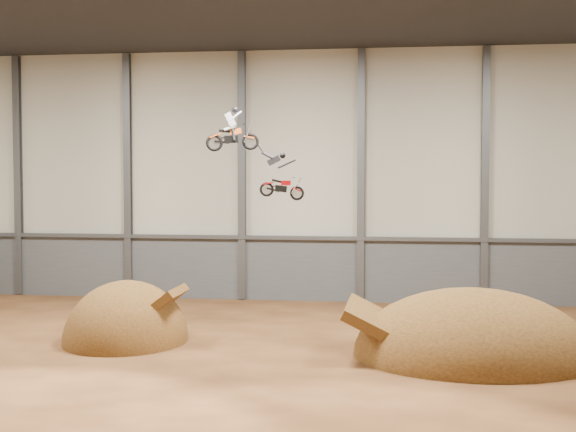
% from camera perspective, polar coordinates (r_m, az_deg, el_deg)
% --- Properties ---
extents(floor, '(40.00, 40.00, 0.00)m').
position_cam_1_polar(floor, '(30.77, -2.51, -10.35)').
color(floor, '#462712').
rests_on(floor, ground).
extents(back_wall, '(40.00, 0.10, 14.00)m').
position_cam_1_polar(back_wall, '(44.77, 0.96, 2.87)').
color(back_wall, '#BBB8A6').
rests_on(back_wall, ground).
extents(lower_band_back, '(39.80, 0.18, 3.50)m').
position_cam_1_polar(lower_band_back, '(44.99, 0.93, -3.83)').
color(lower_band_back, '#4D4F54').
rests_on(lower_band_back, ground).
extents(steel_rail, '(39.80, 0.35, 0.20)m').
position_cam_1_polar(steel_rail, '(44.66, 0.91, -1.56)').
color(steel_rail, '#47494F').
rests_on(steel_rail, lower_band_back).
extents(steel_column_0, '(0.40, 0.36, 13.90)m').
position_cam_1_polar(steel_column_0, '(49.46, -18.64, 2.72)').
color(steel_column_0, '#47494F').
rests_on(steel_column_0, ground).
extents(steel_column_1, '(0.40, 0.36, 13.90)m').
position_cam_1_polar(steel_column_1, '(46.86, -11.32, 2.81)').
color(steel_column_1, '#47494F').
rests_on(steel_column_1, ground).
extents(steel_column_2, '(0.40, 0.36, 13.90)m').
position_cam_1_polar(steel_column_2, '(45.10, -3.29, 2.86)').
color(steel_column_2, '#47494F').
rests_on(steel_column_2, ground).
extents(steel_column_3, '(0.40, 0.36, 13.90)m').
position_cam_1_polar(steel_column_3, '(44.29, 5.21, 2.85)').
color(steel_column_3, '#47494F').
rests_on(steel_column_3, ground).
extents(steel_column_4, '(0.40, 0.36, 13.90)m').
position_cam_1_polar(steel_column_4, '(44.47, 13.84, 2.78)').
color(steel_column_4, '#47494F').
rests_on(steel_column_4, ground).
extents(takeoff_ramp, '(5.20, 6.00, 5.20)m').
position_cam_1_polar(takeoff_ramp, '(35.10, -11.42, -8.74)').
color(takeoff_ramp, '#422810').
rests_on(takeoff_ramp, ground).
extents(landing_ramp, '(9.26, 8.20, 5.35)m').
position_cam_1_polar(landing_ramp, '(32.40, 12.98, -9.74)').
color(landing_ramp, '#422810').
rests_on(landing_ramp, ground).
extents(fmx_rider_a, '(2.44, 1.39, 2.09)m').
position_cam_1_polar(fmx_rider_a, '(34.13, -3.95, 6.35)').
color(fmx_rider_a, '#C4501B').
extents(fmx_rider_b, '(2.71, 0.85, 2.37)m').
position_cam_1_polar(fmx_rider_b, '(32.90, -0.51, 3.09)').
color(fmx_rider_b, '#B5040C').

